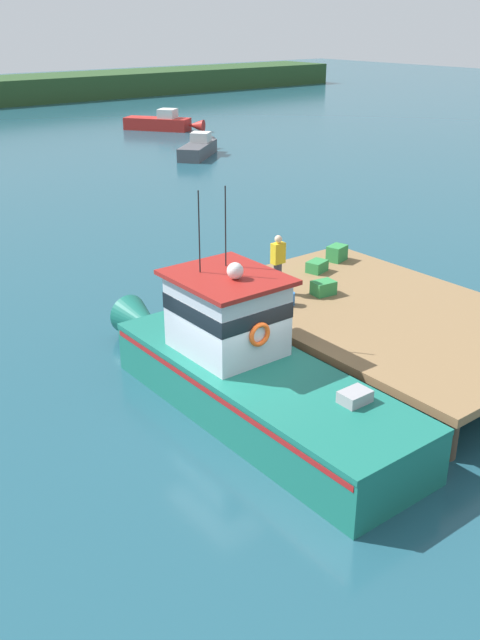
{
  "coord_description": "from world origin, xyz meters",
  "views": [
    {
      "loc": [
        -8.34,
        -10.8,
        8.13
      ],
      "look_at": [
        1.2,
        1.34,
        1.4
      ],
      "focal_mm": 39.31,
      "sensor_mm": 36.0,
      "label": 1
    }
  ],
  "objects_px": {
    "main_fishing_boat": "(245,368)",
    "crate_single_by_cleat": "(317,266)",
    "crate_stack_mid_dock": "(323,288)",
    "moored_boat_outer_mooring": "(163,123)",
    "moored_boat_near_channel": "(199,148)",
    "crate_single_far": "(337,253)",
    "deckhand_further_back": "(278,263)",
    "bait_bucket": "(289,299)"
  },
  "relations": [
    {
      "from": "moored_boat_near_channel",
      "to": "crate_single_far",
      "type": "bearing_deg",
      "value": -115.26
    },
    {
      "from": "moored_boat_near_channel",
      "to": "moored_boat_outer_mooring",
      "type": "bearing_deg",
      "value": 69.41
    },
    {
      "from": "crate_stack_mid_dock",
      "to": "deckhand_further_back",
      "type": "distance_m",
      "value": 1.41
    },
    {
      "from": "crate_stack_mid_dock",
      "to": "moored_boat_near_channel",
      "type": "bearing_deg",
      "value": 61.93
    },
    {
      "from": "crate_single_by_cleat",
      "to": "crate_single_far",
      "type": "relative_size",
      "value": 1.0
    },
    {
      "from": "deckhand_further_back",
      "to": "moored_boat_outer_mooring",
      "type": "xyz_separation_m",
      "value": [
        17.8,
        33.92,
        -1.51
      ]
    },
    {
      "from": "main_fishing_boat",
      "to": "crate_single_by_cleat",
      "type": "distance_m",
      "value": 6.18
    },
    {
      "from": "deckhand_further_back",
      "to": "moored_boat_outer_mooring",
      "type": "relative_size",
      "value": 0.28
    },
    {
      "from": "crate_single_by_cleat",
      "to": "moored_boat_near_channel",
      "type": "distance_m",
      "value": 25.68
    },
    {
      "from": "moored_boat_near_channel",
      "to": "crate_stack_mid_dock",
      "type": "bearing_deg",
      "value": -118.07
    },
    {
      "from": "crate_single_by_cleat",
      "to": "moored_boat_outer_mooring",
      "type": "height_order",
      "value": "moored_boat_outer_mooring"
    },
    {
      "from": "main_fishing_boat",
      "to": "crate_single_far",
      "type": "bearing_deg",
      "value": 28.96
    },
    {
      "from": "moored_boat_outer_mooring",
      "to": "moored_boat_near_channel",
      "type": "bearing_deg",
      "value": -110.59
    },
    {
      "from": "crate_single_far",
      "to": "crate_single_by_cleat",
      "type": "bearing_deg",
      "value": -162.78
    },
    {
      "from": "main_fishing_boat",
      "to": "crate_single_by_cleat",
      "type": "bearing_deg",
      "value": 31.33
    },
    {
      "from": "crate_single_far",
      "to": "moored_boat_outer_mooring",
      "type": "xyz_separation_m",
      "value": [
        14.54,
        32.96,
        -0.89
      ]
    },
    {
      "from": "crate_single_far",
      "to": "bait_bucket",
      "type": "height_order",
      "value": "crate_single_far"
    },
    {
      "from": "main_fishing_boat",
      "to": "moored_boat_outer_mooring",
      "type": "distance_m",
      "value": 42.14
    },
    {
      "from": "deckhand_further_back",
      "to": "main_fishing_boat",
      "type": "bearing_deg",
      "value": -140.84
    },
    {
      "from": "crate_single_far",
      "to": "crate_stack_mid_dock",
      "type": "bearing_deg",
      "value": -142.38
    },
    {
      "from": "crate_stack_mid_dock",
      "to": "deckhand_further_back",
      "type": "relative_size",
      "value": 0.37
    },
    {
      "from": "deckhand_further_back",
      "to": "moored_boat_near_channel",
      "type": "height_order",
      "value": "deckhand_further_back"
    },
    {
      "from": "main_fishing_boat",
      "to": "moored_boat_near_channel",
      "type": "height_order",
      "value": "main_fishing_boat"
    },
    {
      "from": "bait_bucket",
      "to": "deckhand_further_back",
      "type": "relative_size",
      "value": 0.21
    },
    {
      "from": "main_fishing_boat",
      "to": "crate_single_far",
      "type": "xyz_separation_m",
      "value": [
        6.46,
        3.58,
        0.43
      ]
    },
    {
      "from": "bait_bucket",
      "to": "moored_boat_outer_mooring",
      "type": "height_order",
      "value": "moored_boat_outer_mooring"
    },
    {
      "from": "crate_single_by_cleat",
      "to": "crate_stack_mid_dock",
      "type": "xyz_separation_m",
      "value": [
        -1.14,
        -1.43,
        0.02
      ]
    },
    {
      "from": "deckhand_further_back",
      "to": "crate_stack_mid_dock",
      "type": "bearing_deg",
      "value": -42.05
    },
    {
      "from": "main_fishing_boat",
      "to": "crate_single_by_cleat",
      "type": "height_order",
      "value": "main_fishing_boat"
    },
    {
      "from": "moored_boat_outer_mooring",
      "to": "crate_stack_mid_dock",
      "type": "bearing_deg",
      "value": -115.9
    },
    {
      "from": "bait_bucket",
      "to": "moored_boat_near_channel",
      "type": "height_order",
      "value": "bait_bucket"
    },
    {
      "from": "crate_single_far",
      "to": "deckhand_further_back",
      "type": "xyz_separation_m",
      "value": [
        -3.26,
        -0.97,
        0.62
      ]
    },
    {
      "from": "crate_single_by_cleat",
      "to": "crate_stack_mid_dock",
      "type": "distance_m",
      "value": 1.83
    },
    {
      "from": "main_fishing_boat",
      "to": "deckhand_further_back",
      "type": "distance_m",
      "value": 4.26
    },
    {
      "from": "main_fishing_boat",
      "to": "crate_stack_mid_dock",
      "type": "bearing_deg",
      "value": 23.29
    },
    {
      "from": "crate_single_far",
      "to": "moored_boat_near_channel",
      "type": "xyz_separation_m",
      "value": [
        10.58,
        22.43,
        -0.96
      ]
    },
    {
      "from": "crate_single_far",
      "to": "moored_boat_outer_mooring",
      "type": "bearing_deg",
      "value": 66.2
    },
    {
      "from": "main_fishing_boat",
      "to": "deckhand_further_back",
      "type": "xyz_separation_m",
      "value": [
        3.2,
        2.61,
        1.05
      ]
    },
    {
      "from": "crate_stack_mid_dock",
      "to": "moored_boat_outer_mooring",
      "type": "distance_m",
      "value": 38.65
    },
    {
      "from": "moored_boat_near_channel",
      "to": "bait_bucket",
      "type": "bearing_deg",
      "value": -120.32
    },
    {
      "from": "crate_single_far",
      "to": "moored_boat_near_channel",
      "type": "distance_m",
      "value": 24.82
    },
    {
      "from": "crate_single_far",
      "to": "moored_boat_near_channel",
      "type": "relative_size",
      "value": 0.12
    }
  ]
}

